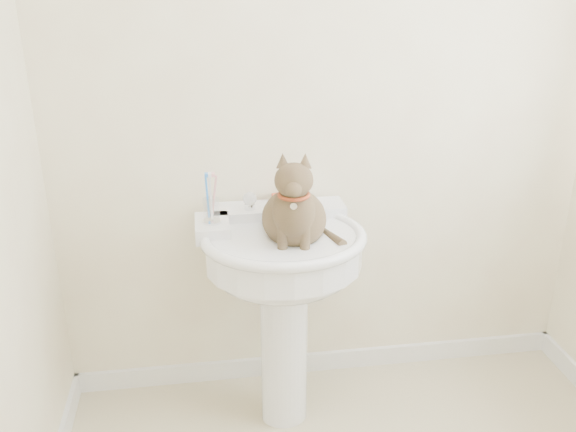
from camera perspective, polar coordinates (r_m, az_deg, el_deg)
name	(u,v)px	position (r m, az deg, el deg)	size (l,w,h in m)	color
wall_back	(330,99)	(2.40, 3.90, 10.87)	(2.20, 0.00, 2.50)	#F4EEC6
baseboard_back	(323,361)	(2.88, 3.32, -13.38)	(2.20, 0.02, 0.09)	white
pedestal_sink	(283,270)	(2.28, -0.48, -5.10)	(0.62, 0.61, 0.86)	white
faucet	(278,199)	(2.33, -0.97, 1.57)	(0.28, 0.12, 0.14)	silver
soap_bar	(285,198)	(2.43, -0.32, 1.74)	(0.09, 0.06, 0.03)	#E5532E
toothbrush_cup	(211,210)	(2.23, -7.18, 0.58)	(0.07, 0.07, 0.18)	silver
cat	(295,213)	(2.15, 0.65, 0.28)	(0.26, 0.32, 0.47)	brown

